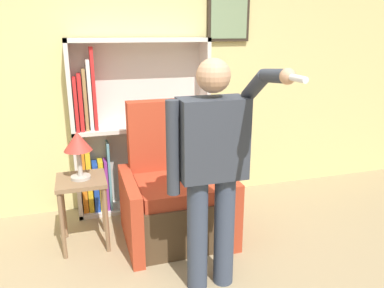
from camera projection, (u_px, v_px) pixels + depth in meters
name	position (u px, v px, depth m)	size (l,w,h in m)	color
wall_back	(119.00, 76.00, 3.82)	(8.00, 0.11, 2.80)	#DBCC84
bookcase	(128.00, 132.00, 3.86)	(1.40, 0.28, 1.78)	silver
armchair	(175.00, 196.00, 3.45)	(0.94, 0.83, 1.23)	#4C3823
person_standing	(212.00, 163.00, 2.56)	(0.61, 0.78, 1.68)	#384256
side_table	(82.00, 192.00, 3.24)	(0.41, 0.41, 0.63)	#846647
table_lamp	(78.00, 145.00, 3.11)	(0.23, 0.23, 0.41)	#B7B2A8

